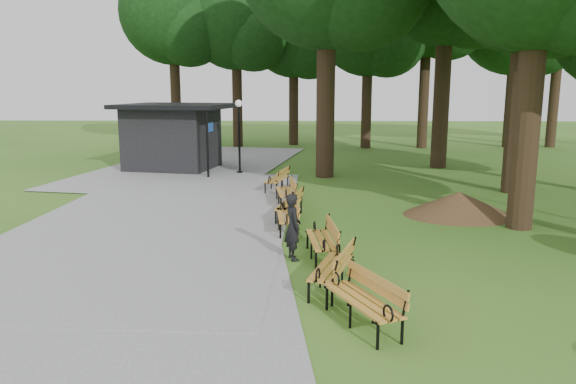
{
  "coord_description": "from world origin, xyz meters",
  "views": [
    {
      "loc": [
        0.3,
        -13.27,
        3.91
      ],
      "look_at": [
        -0.02,
        1.29,
        1.1
      ],
      "focal_mm": 34.32,
      "sensor_mm": 36.0,
      "label": 1
    }
  ],
  "objects_px": {
    "person": "(293,227)",
    "bench_5": "(285,192)",
    "dirt_mound": "(459,204)",
    "bench_1": "(331,268)",
    "bench_2": "(321,240)",
    "kiosk": "(172,137)",
    "bench_3": "(287,216)",
    "bench_0": "(362,301)",
    "bench_4": "(289,205)",
    "bench_6": "(277,179)",
    "lamp_post": "(239,121)"
  },
  "relations": [
    {
      "from": "bench_2",
      "to": "bench_3",
      "type": "distance_m",
      "value": 2.54
    },
    {
      "from": "person",
      "to": "bench_5",
      "type": "xyz_separation_m",
      "value": [
        -0.33,
        5.88,
        -0.33
      ]
    },
    {
      "from": "bench_1",
      "to": "bench_4",
      "type": "relative_size",
      "value": 1.0
    },
    {
      "from": "person",
      "to": "bench_0",
      "type": "xyz_separation_m",
      "value": [
        1.19,
        -3.54,
        -0.33
      ]
    },
    {
      "from": "dirt_mound",
      "to": "bench_6",
      "type": "height_order",
      "value": "bench_6"
    },
    {
      "from": "bench_3",
      "to": "bench_0",
      "type": "bearing_deg",
      "value": 8.54
    },
    {
      "from": "bench_1",
      "to": "bench_2",
      "type": "xyz_separation_m",
      "value": [
        -0.13,
        1.93,
        0.0
      ]
    },
    {
      "from": "person",
      "to": "dirt_mound",
      "type": "distance_m",
      "value": 6.75
    },
    {
      "from": "bench_0",
      "to": "bench_4",
      "type": "xyz_separation_m",
      "value": [
        -1.36,
        7.44,
        0.0
      ]
    },
    {
      "from": "bench_3",
      "to": "bench_1",
      "type": "bearing_deg",
      "value": 8.13
    },
    {
      "from": "bench_3",
      "to": "bench_2",
      "type": "bearing_deg",
      "value": 14.81
    },
    {
      "from": "person",
      "to": "bench_3",
      "type": "distance_m",
      "value": 2.49
    },
    {
      "from": "bench_1",
      "to": "bench_2",
      "type": "relative_size",
      "value": 1.0
    },
    {
      "from": "bench_3",
      "to": "bench_4",
      "type": "height_order",
      "value": "same"
    },
    {
      "from": "bench_1",
      "to": "kiosk",
      "type": "bearing_deg",
      "value": -140.03
    },
    {
      "from": "bench_5",
      "to": "bench_1",
      "type": "bearing_deg",
      "value": 1.29
    },
    {
      "from": "person",
      "to": "bench_5",
      "type": "distance_m",
      "value": 5.9
    },
    {
      "from": "dirt_mound",
      "to": "bench_0",
      "type": "bearing_deg",
      "value": -115.56
    },
    {
      "from": "lamp_post",
      "to": "bench_3",
      "type": "height_order",
      "value": "lamp_post"
    },
    {
      "from": "kiosk",
      "to": "bench_3",
      "type": "xyz_separation_m",
      "value": [
        5.72,
        -11.38,
        -1.11
      ]
    },
    {
      "from": "bench_2",
      "to": "kiosk",
      "type": "bearing_deg",
      "value": -160.19
    },
    {
      "from": "bench_0",
      "to": "bench_3",
      "type": "xyz_separation_m",
      "value": [
        -1.38,
        6.0,
        0.0
      ]
    },
    {
      "from": "bench_3",
      "to": "bench_6",
      "type": "xyz_separation_m",
      "value": [
        -0.54,
        5.98,
        0.0
      ]
    },
    {
      "from": "person",
      "to": "bench_4",
      "type": "relative_size",
      "value": 0.81
    },
    {
      "from": "lamp_post",
      "to": "bench_1",
      "type": "distance_m",
      "value": 14.92
    },
    {
      "from": "person",
      "to": "bench_6",
      "type": "relative_size",
      "value": 0.81
    },
    {
      "from": "person",
      "to": "lamp_post",
      "type": "height_order",
      "value": "lamp_post"
    },
    {
      "from": "person",
      "to": "bench_3",
      "type": "bearing_deg",
      "value": -14.63
    },
    {
      "from": "bench_5",
      "to": "kiosk",
      "type": "bearing_deg",
      "value": -151.83
    },
    {
      "from": "dirt_mound",
      "to": "bench_2",
      "type": "distance_m",
      "value": 6.22
    },
    {
      "from": "dirt_mound",
      "to": "bench_1",
      "type": "relative_size",
      "value": 1.48
    },
    {
      "from": "bench_6",
      "to": "bench_0",
      "type": "bearing_deg",
      "value": 22.03
    },
    {
      "from": "person",
      "to": "bench_5",
      "type": "relative_size",
      "value": 0.81
    },
    {
      "from": "bench_0",
      "to": "bench_4",
      "type": "relative_size",
      "value": 1.0
    },
    {
      "from": "bench_1",
      "to": "bench_4",
      "type": "height_order",
      "value": "same"
    },
    {
      "from": "bench_4",
      "to": "person",
      "type": "bearing_deg",
      "value": 12.72
    },
    {
      "from": "bench_2",
      "to": "bench_5",
      "type": "distance_m",
      "value": 5.89
    },
    {
      "from": "bench_2",
      "to": "bench_6",
      "type": "xyz_separation_m",
      "value": [
        -1.37,
        8.38,
        0.0
      ]
    },
    {
      "from": "bench_0",
      "to": "bench_1",
      "type": "xyz_separation_m",
      "value": [
        -0.42,
        1.67,
        0.0
      ]
    },
    {
      "from": "person",
      "to": "bench_2",
      "type": "xyz_separation_m",
      "value": [
        0.65,
        0.06,
        -0.33
      ]
    },
    {
      "from": "person",
      "to": "bench_4",
      "type": "bearing_deg",
      "value": -16.54
    },
    {
      "from": "bench_2",
      "to": "bench_3",
      "type": "bearing_deg",
      "value": -166.42
    },
    {
      "from": "kiosk",
      "to": "bench_5",
      "type": "xyz_separation_m",
      "value": [
        5.58,
        -7.97,
        -1.11
      ]
    },
    {
      "from": "person",
      "to": "bench_2",
      "type": "distance_m",
      "value": 0.73
    },
    {
      "from": "bench_4",
      "to": "kiosk",
      "type": "bearing_deg",
      "value": -139.74
    },
    {
      "from": "bench_2",
      "to": "bench_3",
      "type": "height_order",
      "value": "same"
    },
    {
      "from": "bench_6",
      "to": "bench_1",
      "type": "bearing_deg",
      "value": 21.22
    },
    {
      "from": "person",
      "to": "dirt_mound",
      "type": "height_order",
      "value": "person"
    },
    {
      "from": "bench_6",
      "to": "bench_5",
      "type": "bearing_deg",
      "value": 21.66
    },
    {
      "from": "bench_1",
      "to": "bench_0",
      "type": "bearing_deg",
      "value": 30.92
    }
  ]
}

